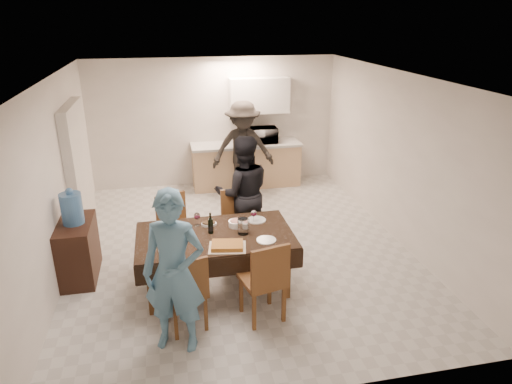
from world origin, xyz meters
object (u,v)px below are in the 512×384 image
savoury_tart (227,246)px  microwave (263,135)px  console (79,250)px  person_kitchen (243,149)px  wine_bottle (210,223)px  water_pitcher (243,226)px  person_near (174,273)px  water_jug (72,209)px  dining_table (215,237)px  person_far (243,193)px

savoury_tart → microwave: microwave is taller
console → person_kitchen: (2.74, 2.61, 0.52)m
wine_bottle → microwave: (1.49, 3.63, 0.16)m
console → water_pitcher: water_pitcher is taller
wine_bottle → savoury_tart: (0.15, -0.43, -0.11)m
person_near → person_kitchen: (1.49, 4.28, 0.03)m
water_jug → person_near: (1.25, -1.67, -0.12)m
person_near → water_jug: bearing=144.5°
water_pitcher → wine_bottle: bearing=166.0°
dining_table → person_near: 1.20m
water_jug → water_pitcher: bearing=-17.4°
console → water_jug: (0.00, 0.00, 0.61)m
water_jug → person_near: person_near is taller
microwave → savoury_tart: bearing=71.8°
microwave → person_far: person_far is taller
person_near → savoury_tart: bearing=63.7°
person_far → water_pitcher: bearing=80.1°
water_jug → savoury_tart: (1.90, -1.00, -0.22)m
console → savoury_tart: 2.18m
person_near → console: bearing=144.5°
dining_table → water_pitcher: bearing=-8.4°
console → person_kitchen: person_kitchen is taller
console → person_near: size_ratio=0.49×
person_kitchen → wine_bottle: bearing=-107.3°
savoury_tart → person_near: (-0.65, -0.67, 0.11)m
dining_table → person_kitchen: person_kitchen is taller
console → person_far: size_ratio=0.50×
wine_bottle → person_far: (0.60, 1.00, -0.03)m
microwave → console: bearing=43.4°
wine_bottle → water_jug: bearing=161.9°
wine_bottle → water_pitcher: wine_bottle is taller
person_near → person_far: size_ratio=1.02×
console → wine_bottle: bearing=-18.1°
microwave → dining_table: bearing=68.7°
water_pitcher → person_near: (-0.90, -1.00, 0.03)m
savoury_tart → person_far: 1.50m
dining_table → wine_bottle: 0.19m
water_pitcher → microwave: (1.09, 3.73, 0.19)m
water_jug → water_pitcher: water_jug is taller
water_jug → wine_bottle: water_jug is taller
wine_bottle → person_kitchen: (0.99, 3.18, 0.02)m
water_jug → wine_bottle: bearing=-18.1°
savoury_tart → person_far: person_far is taller
dining_table → water_jug: size_ratio=4.74×
wine_bottle → person_far: person_far is taller
water_jug → person_far: 2.39m
console → person_far: bearing=10.3°
dining_table → console: (-1.80, 0.62, -0.33)m
wine_bottle → microwave: microwave is taller
wine_bottle → person_near: person_near is taller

